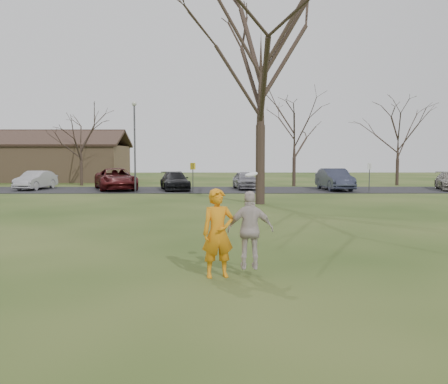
{
  "coord_description": "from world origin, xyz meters",
  "views": [
    {
      "loc": [
        -0.09,
        -10.75,
        2.65
      ],
      "look_at": [
        0.0,
        4.0,
        1.5
      ],
      "focal_mm": 38.78,
      "sensor_mm": 36.0,
      "label": 1
    }
  ],
  "objects_px": {
    "car_1": "(36,180)",
    "car_3": "(175,181)",
    "lamp_post": "(135,135)",
    "car_5": "(335,179)",
    "car_2": "(116,179)",
    "catching_play": "(250,230)",
    "car_4": "(246,180)",
    "big_tree": "(261,71)",
    "player_defender": "(218,233)",
    "building": "(23,161)"
  },
  "relations": [
    {
      "from": "car_1",
      "to": "car_3",
      "type": "bearing_deg",
      "value": 4.02
    },
    {
      "from": "car_1",
      "to": "lamp_post",
      "type": "bearing_deg",
      "value": -12.07
    },
    {
      "from": "car_5",
      "to": "lamp_post",
      "type": "height_order",
      "value": "lamp_post"
    },
    {
      "from": "car_2",
      "to": "catching_play",
      "type": "distance_m",
      "value": 26.71
    },
    {
      "from": "car_4",
      "to": "car_5",
      "type": "xyz_separation_m",
      "value": [
        6.5,
        -0.98,
        0.11
      ]
    },
    {
      "from": "lamp_post",
      "to": "big_tree",
      "type": "bearing_deg",
      "value": -43.15
    },
    {
      "from": "car_3",
      "to": "big_tree",
      "type": "xyz_separation_m",
      "value": [
        5.48,
        -9.67,
        6.3
      ]
    },
    {
      "from": "car_3",
      "to": "big_tree",
      "type": "relative_size",
      "value": 0.33
    },
    {
      "from": "car_2",
      "to": "car_4",
      "type": "xyz_separation_m",
      "value": [
        9.63,
        0.62,
        -0.11
      ]
    },
    {
      "from": "catching_play",
      "to": "player_defender",
      "type": "bearing_deg",
      "value": -174.29
    },
    {
      "from": "player_defender",
      "to": "car_1",
      "type": "distance_m",
      "value": 29.33
    },
    {
      "from": "player_defender",
      "to": "car_3",
      "type": "distance_m",
      "value": 25.35
    },
    {
      "from": "car_4",
      "to": "lamp_post",
      "type": "distance_m",
      "value": 8.96
    },
    {
      "from": "car_2",
      "to": "catching_play",
      "type": "bearing_deg",
      "value": -91.45
    },
    {
      "from": "player_defender",
      "to": "building",
      "type": "height_order",
      "value": "building"
    },
    {
      "from": "car_3",
      "to": "catching_play",
      "type": "relative_size",
      "value": 2.16
    },
    {
      "from": "lamp_post",
      "to": "building",
      "type": "bearing_deg",
      "value": 132.09
    },
    {
      "from": "player_defender",
      "to": "car_4",
      "type": "xyz_separation_m",
      "value": [
        1.91,
        26.04,
        -0.24
      ]
    },
    {
      "from": "car_4",
      "to": "catching_play",
      "type": "distance_m",
      "value": 26.0
    },
    {
      "from": "car_1",
      "to": "lamp_post",
      "type": "height_order",
      "value": "lamp_post"
    },
    {
      "from": "car_1",
      "to": "car_2",
      "type": "bearing_deg",
      "value": 3.76
    },
    {
      "from": "player_defender",
      "to": "car_2",
      "type": "xyz_separation_m",
      "value": [
        -7.71,
        25.42,
        -0.13
      ]
    },
    {
      "from": "car_5",
      "to": "catching_play",
      "type": "xyz_separation_m",
      "value": [
        -7.71,
        -24.99,
        0.19
      ]
    },
    {
      "from": "player_defender",
      "to": "car_1",
      "type": "height_order",
      "value": "player_defender"
    },
    {
      "from": "big_tree",
      "to": "player_defender",
      "type": "bearing_deg",
      "value": -97.95
    },
    {
      "from": "car_5",
      "to": "catching_play",
      "type": "relative_size",
      "value": 2.26
    },
    {
      "from": "car_3",
      "to": "building",
      "type": "bearing_deg",
      "value": 128.72
    },
    {
      "from": "car_5",
      "to": "building",
      "type": "height_order",
      "value": "building"
    },
    {
      "from": "car_5",
      "to": "big_tree",
      "type": "bearing_deg",
      "value": -127.84
    },
    {
      "from": "car_1",
      "to": "car_4",
      "type": "relative_size",
      "value": 1.05
    },
    {
      "from": "car_2",
      "to": "car_3",
      "type": "relative_size",
      "value": 1.25
    },
    {
      "from": "car_4",
      "to": "big_tree",
      "type": "distance_m",
      "value": 12.31
    },
    {
      "from": "car_2",
      "to": "big_tree",
      "type": "distance_m",
      "value": 15.32
    },
    {
      "from": "car_5",
      "to": "catching_play",
      "type": "distance_m",
      "value": 26.15
    },
    {
      "from": "car_1",
      "to": "car_4",
      "type": "xyz_separation_m",
      "value": [
        15.71,
        0.16,
        -0.01
      ]
    },
    {
      "from": "car_2",
      "to": "car_5",
      "type": "xyz_separation_m",
      "value": [
        16.12,
        -0.36,
        -0.0
      ]
    },
    {
      "from": "player_defender",
      "to": "big_tree",
      "type": "relative_size",
      "value": 0.14
    },
    {
      "from": "car_3",
      "to": "lamp_post",
      "type": "bearing_deg",
      "value": -151.54
    },
    {
      "from": "car_1",
      "to": "lamp_post",
      "type": "relative_size",
      "value": 0.67
    },
    {
      "from": "player_defender",
      "to": "big_tree",
      "type": "height_order",
      "value": "big_tree"
    },
    {
      "from": "car_2",
      "to": "building",
      "type": "xyz_separation_m",
      "value": [
        -12.13,
        13.04,
        1.1
      ]
    },
    {
      "from": "car_2",
      "to": "car_5",
      "type": "height_order",
      "value": "car_2"
    },
    {
      "from": "building",
      "to": "car_1",
      "type": "bearing_deg",
      "value": -64.33
    },
    {
      "from": "lamp_post",
      "to": "car_1",
      "type": "bearing_deg",
      "value": 159.83
    },
    {
      "from": "car_3",
      "to": "building",
      "type": "height_order",
      "value": "building"
    },
    {
      "from": "player_defender",
      "to": "lamp_post",
      "type": "height_order",
      "value": "lamp_post"
    },
    {
      "from": "car_5",
      "to": "car_1",
      "type": "bearing_deg",
      "value": 173.12
    },
    {
      "from": "car_4",
      "to": "lamp_post",
      "type": "height_order",
      "value": "lamp_post"
    },
    {
      "from": "lamp_post",
      "to": "big_tree",
      "type": "distance_m",
      "value": 11.38
    },
    {
      "from": "building",
      "to": "lamp_post",
      "type": "bearing_deg",
      "value": -47.91
    }
  ]
}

